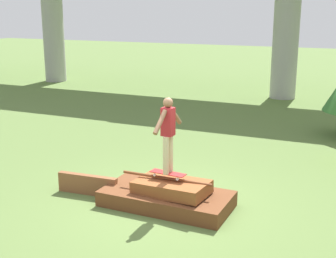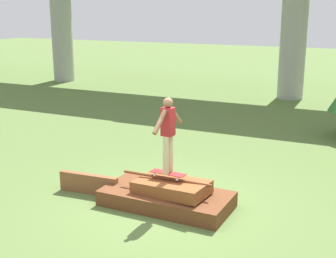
{
  "view_description": "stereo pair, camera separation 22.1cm",
  "coord_description": "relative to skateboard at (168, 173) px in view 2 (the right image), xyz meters",
  "views": [
    {
      "loc": [
        3.52,
        -7.96,
        3.87
      ],
      "look_at": [
        0.03,
        0.02,
        1.6
      ],
      "focal_mm": 50.0,
      "sensor_mm": 36.0,
      "label": 1
    },
    {
      "loc": [
        3.72,
        -7.87,
        3.87
      ],
      "look_at": [
        0.03,
        0.02,
        1.6
      ],
      "focal_mm": 50.0,
      "sensor_mm": 36.0,
      "label": 2
    }
  ],
  "objects": [
    {
      "name": "skateboard",
      "position": [
        0.0,
        0.0,
        0.0
      ],
      "size": [
        0.74,
        0.27,
        0.09
      ],
      "color": "maroon",
      "rests_on": "scrap_pile"
    },
    {
      "name": "skater",
      "position": [
        -0.0,
        0.0,
        0.87
      ],
      "size": [
        0.23,
        1.07,
        1.51
      ],
      "color": "#C6B78E",
      "rests_on": "skateboard"
    },
    {
      "name": "ground_plane",
      "position": [
        -0.03,
        -0.02,
        -0.69
      ],
      "size": [
        80.0,
        80.0,
        0.0
      ],
      "primitive_type": "plane",
      "color": "#567038"
    },
    {
      "name": "scrap_pile",
      "position": [
        0.0,
        -0.02,
        -0.47
      ],
      "size": [
        2.6,
        1.28,
        0.62
      ],
      "color": "brown",
      "rests_on": "ground_plane"
    },
    {
      "name": "scrap_plank_loose",
      "position": [
        -1.81,
        -0.13,
        -0.48
      ],
      "size": [
        1.36,
        0.22,
        0.43
      ],
      "color": "brown",
      "rests_on": "ground_plane"
    }
  ]
}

